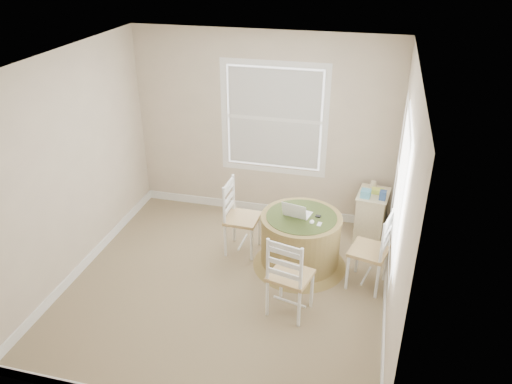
% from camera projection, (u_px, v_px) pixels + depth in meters
% --- Properties ---
extents(room, '(3.64, 3.64, 2.64)m').
position_uv_depth(room, '(243.00, 181.00, 5.33)').
color(room, '#92815D').
rests_on(room, ground).
extents(round_table, '(1.15, 1.15, 0.69)m').
position_uv_depth(round_table, '(300.00, 239.00, 6.01)').
color(round_table, olive).
rests_on(round_table, ground).
extents(chair_left, '(0.41, 0.43, 0.95)m').
position_uv_depth(chair_left, '(242.00, 218.00, 6.25)').
color(chair_left, white).
rests_on(chair_left, ground).
extents(chair_near, '(0.50, 0.49, 0.95)m').
position_uv_depth(chair_near, '(291.00, 275.00, 5.22)').
color(chair_near, white).
rests_on(chair_near, ground).
extents(chair_right, '(0.49, 0.50, 0.95)m').
position_uv_depth(chair_right, '(369.00, 250.00, 5.62)').
color(chair_right, white).
rests_on(chair_right, ground).
extents(laptop, '(0.35, 0.32, 0.21)m').
position_uv_depth(laptop, '(297.00, 213.00, 5.89)').
color(laptop, white).
rests_on(laptop, round_table).
extents(mouse, '(0.06, 0.09, 0.03)m').
position_uv_depth(mouse, '(312.00, 222.00, 5.75)').
color(mouse, white).
rests_on(mouse, round_table).
extents(phone, '(0.06, 0.09, 0.02)m').
position_uv_depth(phone, '(319.00, 225.00, 5.71)').
color(phone, '#B7BABF').
rests_on(phone, round_table).
extents(keys, '(0.07, 0.06, 0.02)m').
position_uv_depth(keys, '(318.00, 217.00, 5.86)').
color(keys, black).
rests_on(keys, round_table).
extents(corner_chest, '(0.44, 0.56, 0.68)m').
position_uv_depth(corner_chest, '(371.00, 216.00, 6.57)').
color(corner_chest, '#F7EAB9').
rests_on(corner_chest, ground).
extents(tissue_box, '(0.13, 0.13, 0.10)m').
position_uv_depth(tissue_box, '(367.00, 193.00, 6.31)').
color(tissue_box, '#5BAFD0').
rests_on(tissue_box, corner_chest).
extents(box_yellow, '(0.16, 0.12, 0.06)m').
position_uv_depth(box_yellow, '(377.00, 191.00, 6.40)').
color(box_yellow, '#D1E14F').
rests_on(box_yellow, corner_chest).
extents(box_blue, '(0.09, 0.09, 0.12)m').
position_uv_depth(box_blue, '(382.00, 195.00, 6.26)').
color(box_blue, '#33569A').
rests_on(box_blue, corner_chest).
extents(cup_cream, '(0.07, 0.07, 0.09)m').
position_uv_depth(cup_cream, '(374.00, 185.00, 6.52)').
color(cup_cream, beige).
rests_on(cup_cream, corner_chest).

